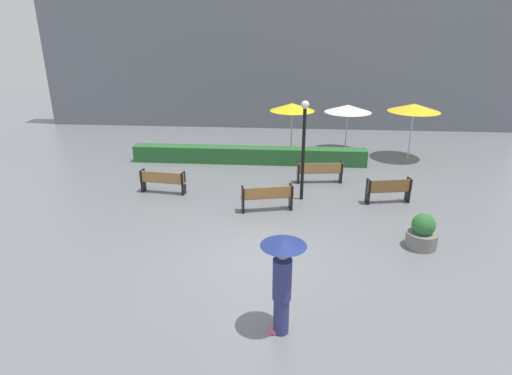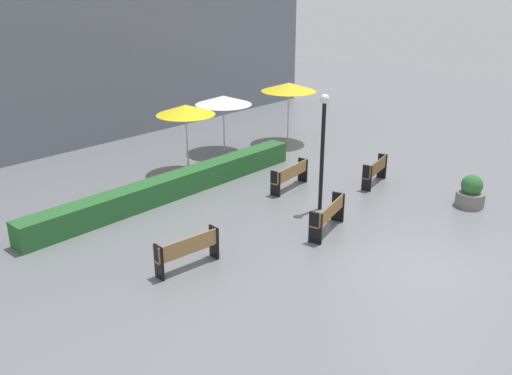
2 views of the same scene
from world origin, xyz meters
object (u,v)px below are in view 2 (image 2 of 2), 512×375
Objects in this scene: bench_far_right at (376,170)px; planter_pot at (471,193)px; bench_back_row at (291,175)px; patio_umbrella_yellow at (186,110)px; patio_umbrella_yellow_far at (289,87)px; patio_umbrella_white at (223,100)px; lamp_post at (323,140)px; bench_mid_center at (329,214)px; bench_far_left at (188,249)px.

planter_pot is at bearing -84.90° from bench_far_right.
patio_umbrella_yellow is at bearing 106.48° from bench_back_row.
patio_umbrella_yellow reaches higher than planter_pot.
patio_umbrella_yellow_far is (1.78, 8.74, 1.95)m from planter_pot.
bench_far_right is 0.65× the size of patio_umbrella_yellow.
bench_back_row is 0.80× the size of patio_umbrella_white.
patio_umbrella_yellow is 2.82m from patio_umbrella_white.
bench_back_row is at bearing 67.10° from lamp_post.
bench_far_right is 4.34m from bench_mid_center.
bench_far_left is at bearing -130.89° from patio_umbrella_yellow.
planter_pot is 9.13m from patio_umbrella_yellow_far.
patio_umbrella_yellow is (0.78, 6.79, 1.77)m from bench_mid_center.
bench_back_row is at bearing 140.52° from bench_far_right.
patio_umbrella_white is (-1.03, 9.79, 1.68)m from planter_pot.
patio_umbrella_yellow is at bearing 112.58° from planter_pot.
planter_pot is 9.99m from patio_umbrella_white.
bench_mid_center is (3.97, -1.30, 0.02)m from bench_far_left.
bench_far_right reaches higher than bench_far_left.
bench_mid_center is 0.78× the size of patio_umbrella_white.
lamp_post reaches higher than bench_back_row.
bench_mid_center is at bearing -166.38° from bench_far_right.
patio_umbrella_white reaches higher than bench_far_right.
lamp_post is at bearing -85.94° from patio_umbrella_yellow.
patio_umbrella_yellow_far reaches higher than patio_umbrella_white.
bench_far_right reaches higher than bench_mid_center.
patio_umbrella_yellow is (-0.40, 5.65, 0.10)m from lamp_post.
patio_umbrella_white is (7.44, 6.33, 1.61)m from bench_far_left.
lamp_post reaches higher than planter_pot.
bench_back_row is at bearing 116.93° from planter_pot.
lamp_post reaches higher than patio_umbrella_white.
patio_umbrella_white is (2.69, 0.85, -0.19)m from patio_umbrella_yellow.
bench_mid_center is 4.99m from planter_pot.
patio_umbrella_yellow_far is at bearing 46.34° from bench_mid_center.
patio_umbrella_yellow_far is at bearing -20.46° from patio_umbrella_white.
patio_umbrella_yellow is at bearing 120.80° from bench_far_right.
patio_umbrella_yellow_far is at bearing 40.17° from bench_back_row.
bench_back_row is 0.52× the size of lamp_post.
lamp_post reaches higher than patio_umbrella_yellow.
bench_far_left is 0.70× the size of patio_umbrella_yellow.
patio_umbrella_yellow_far is at bearing -2.12° from patio_umbrella_yellow.
bench_mid_center is 7.06m from patio_umbrella_yellow.
bench_back_row is 5.23m from patio_umbrella_white.
planter_pot reaches higher than bench_far_left.
lamp_post reaches higher than bench_far_left.
planter_pot is at bearing -83.99° from patio_umbrella_white.
patio_umbrella_yellow_far reaches higher than patio_umbrella_yellow.
bench_mid_center is at bearing -114.43° from patio_umbrella_white.
patio_umbrella_yellow is at bearing 177.88° from patio_umbrella_yellow_far.
bench_far_right reaches higher than bench_back_row.
bench_mid_center is 0.70× the size of patio_umbrella_yellow_far.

